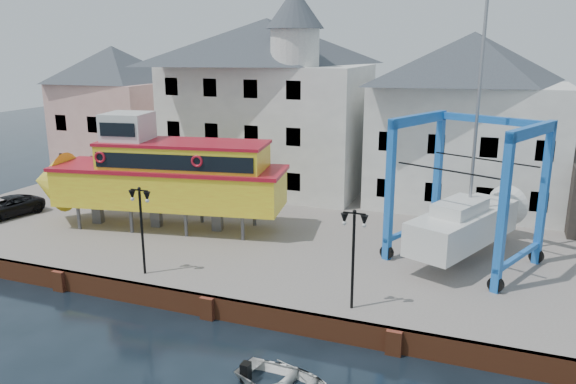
% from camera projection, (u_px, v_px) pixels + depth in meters
% --- Properties ---
extents(ground, '(140.00, 140.00, 0.00)m').
position_uv_depth(ground, '(209.00, 318.00, 24.20)').
color(ground, black).
rests_on(ground, ground).
extents(hardstanding, '(44.00, 22.00, 1.00)m').
position_uv_depth(hardstanding, '(296.00, 230.00, 34.00)').
color(hardstanding, slate).
rests_on(hardstanding, ground).
extents(quay_wall, '(44.00, 0.47, 1.00)m').
position_uv_depth(quay_wall, '(209.00, 307.00, 24.16)').
color(quay_wall, brown).
rests_on(quay_wall, ground).
extents(building_pink, '(8.00, 7.00, 10.30)m').
position_uv_depth(building_pink, '(116.00, 112.00, 45.08)').
color(building_pink, tan).
rests_on(building_pink, hardstanding).
extents(building_white_main, '(14.00, 8.30, 14.00)m').
position_uv_depth(building_white_main, '(268.00, 102.00, 40.60)').
color(building_white_main, silver).
rests_on(building_white_main, hardstanding).
extents(building_white_right, '(12.00, 8.00, 11.20)m').
position_uv_depth(building_white_right, '(468.00, 121.00, 36.56)').
color(building_white_right, silver).
rests_on(building_white_right, hardstanding).
extents(lamp_post_left, '(1.12, 0.32, 4.20)m').
position_uv_depth(lamp_post_left, '(141.00, 209.00, 25.59)').
color(lamp_post_left, black).
rests_on(lamp_post_left, hardstanding).
extents(lamp_post_right, '(1.12, 0.32, 4.20)m').
position_uv_depth(lamp_post_right, '(354.00, 234.00, 22.14)').
color(lamp_post_right, black).
rests_on(lamp_post_right, hardstanding).
extents(tour_boat, '(15.73, 6.22, 6.68)m').
position_uv_depth(tour_boat, '(154.00, 175.00, 32.36)').
color(tour_boat, '#59595E').
rests_on(tour_boat, hardstanding).
extents(travel_lift, '(7.73, 9.16, 13.55)m').
position_uv_depth(travel_lift, '(472.00, 214.00, 27.92)').
color(travel_lift, '#1759A7').
rests_on(travel_lift, hardstanding).
extents(van, '(3.06, 4.78, 1.23)m').
position_uv_depth(van, '(6.00, 207.00, 34.95)').
color(van, black).
rests_on(van, hardstanding).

